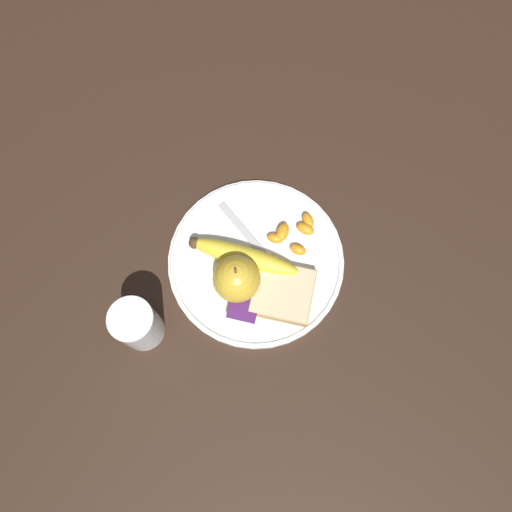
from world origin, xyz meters
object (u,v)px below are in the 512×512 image
Objects in this scene: apple at (237,279)px; jam_packet at (241,310)px; plate at (256,261)px; bread_slice at (282,292)px; juice_glass at (138,325)px; banana at (244,257)px; fork at (260,250)px.

apple is 0.05m from jam_packet.
bread_slice reaches higher than plate.
juice_glass reaches higher than plate.
juice_glass is 1.17× the size of apple.
banana reaches higher than bread_slice.
apple reaches higher than banana.
banana reaches higher than plate.
bread_slice is at bearing 27.38° from juice_glass.
jam_packet is at bearing -143.84° from bread_slice.
apple is at bearing -90.55° from banana.
juice_glass is 0.19m from banana.
banana is at bearing 100.68° from jam_packet.
plate is at bearing 139.06° from bread_slice.
banana is 4.11× the size of jam_packet.
juice_glass is 0.16m from jam_packet.
fork is at bearing 80.74° from plate.
plate is 0.07m from bread_slice.
fork is 3.28× the size of jam_packet.
fork is (0.15, 0.17, -0.03)m from juice_glass.
jam_packet is (-0.06, -0.04, -0.00)m from bread_slice.
plate is at bearing 87.84° from jam_packet.
plate is at bearing 14.98° from banana.
banana is at bearing -165.02° from plate.
juice_glass is 0.65× the size of fork.
banana is (0.00, 0.04, -0.02)m from apple.
apple is at bearing -70.48° from fork.
bread_slice is 0.08m from fork.
juice_glass is at bearing -93.52° from fork.
juice_glass is 0.23m from bread_slice.
banana is 1.25× the size of fork.
juice_glass is at bearing -134.34° from plate.
jam_packet is (-0.01, -0.11, 0.01)m from fork.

